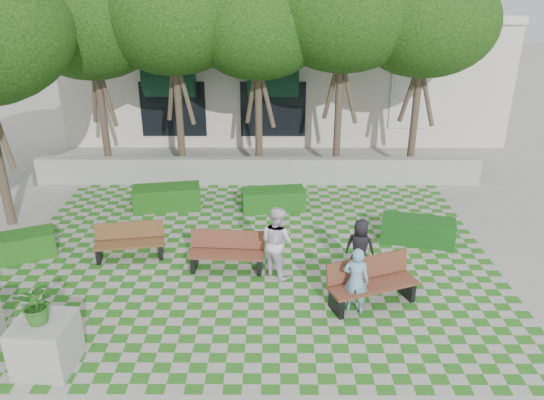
{
  "coord_description": "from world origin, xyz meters",
  "views": [
    {
      "loc": [
        0.56,
        -10.69,
        6.68
      ],
      "look_at": [
        0.5,
        1.5,
        1.4
      ],
      "focal_mm": 35.0,
      "sensor_mm": 36.0,
      "label": 1
    }
  ],
  "objects_px": {
    "person_dark": "(360,248)",
    "planter_front": "(44,334)",
    "bench_west": "(130,242)",
    "hedge_midleft": "(167,197)",
    "hedge_east": "(418,231)",
    "hedge_west": "(16,247)",
    "hedge_midright": "(273,200)",
    "bench_east": "(371,283)",
    "bench_mid": "(227,252)",
    "person_blue": "(356,280)",
    "person_white": "(277,242)"
  },
  "relations": [
    {
      "from": "bench_mid",
      "to": "bench_west",
      "type": "bearing_deg",
      "value": 171.07
    },
    {
      "from": "bench_east",
      "to": "hedge_midleft",
      "type": "xyz_separation_m",
      "value": [
        -5.37,
        5.02,
        -0.15
      ]
    },
    {
      "from": "bench_west",
      "to": "hedge_midleft",
      "type": "xyz_separation_m",
      "value": [
        0.36,
        3.04,
        -0.08
      ]
    },
    {
      "from": "planter_front",
      "to": "person_white",
      "type": "relative_size",
      "value": 1.0
    },
    {
      "from": "hedge_east",
      "to": "hedge_west",
      "type": "xyz_separation_m",
      "value": [
        -10.3,
        -0.96,
        -0.01
      ]
    },
    {
      "from": "hedge_midright",
      "to": "person_dark",
      "type": "relative_size",
      "value": 1.31
    },
    {
      "from": "bench_west",
      "to": "hedge_midright",
      "type": "distance_m",
      "value": 4.65
    },
    {
      "from": "hedge_east",
      "to": "planter_front",
      "type": "relative_size",
      "value": 1.08
    },
    {
      "from": "planter_front",
      "to": "bench_mid",
      "type": "bearing_deg",
      "value": 49.39
    },
    {
      "from": "planter_front",
      "to": "person_dark",
      "type": "distance_m",
      "value": 6.94
    },
    {
      "from": "bench_mid",
      "to": "person_blue",
      "type": "xyz_separation_m",
      "value": [
        2.84,
        -1.73,
        0.3
      ]
    },
    {
      "from": "bench_west",
      "to": "hedge_west",
      "type": "xyz_separation_m",
      "value": [
        -2.85,
        -0.08,
        -0.11
      ]
    },
    {
      "from": "hedge_midright",
      "to": "planter_front",
      "type": "relative_size",
      "value": 1.08
    },
    {
      "from": "bench_west",
      "to": "hedge_midleft",
      "type": "distance_m",
      "value": 3.07
    },
    {
      "from": "hedge_midright",
      "to": "planter_front",
      "type": "distance_m",
      "value": 8.1
    },
    {
      "from": "bench_east",
      "to": "planter_front",
      "type": "height_order",
      "value": "planter_front"
    },
    {
      "from": "bench_east",
      "to": "person_white",
      "type": "bearing_deg",
      "value": 129.09
    },
    {
      "from": "bench_mid",
      "to": "planter_front",
      "type": "distance_m",
      "value": 4.6
    },
    {
      "from": "bench_mid",
      "to": "hedge_east",
      "type": "bearing_deg",
      "value": 19.8
    },
    {
      "from": "bench_mid",
      "to": "hedge_midleft",
      "type": "bearing_deg",
      "value": 124.33
    },
    {
      "from": "bench_west",
      "to": "bench_east",
      "type": "bearing_deg",
      "value": -27.82
    },
    {
      "from": "planter_front",
      "to": "hedge_midleft",
      "type": "bearing_deg",
      "value": 83.13
    },
    {
      "from": "bench_east",
      "to": "hedge_midleft",
      "type": "distance_m",
      "value": 7.36
    },
    {
      "from": "bench_east",
      "to": "hedge_midright",
      "type": "bearing_deg",
      "value": 92.5
    },
    {
      "from": "bench_mid",
      "to": "hedge_midright",
      "type": "relative_size",
      "value": 0.97
    },
    {
      "from": "hedge_west",
      "to": "planter_front",
      "type": "distance_m",
      "value": 4.63
    },
    {
      "from": "hedge_west",
      "to": "person_blue",
      "type": "distance_m",
      "value": 8.49
    },
    {
      "from": "hedge_east",
      "to": "person_blue",
      "type": "bearing_deg",
      "value": -123.79
    },
    {
      "from": "hedge_east",
      "to": "hedge_midright",
      "type": "height_order",
      "value": "hedge_east"
    },
    {
      "from": "hedge_midleft",
      "to": "person_white",
      "type": "distance_m",
      "value": 5.12
    },
    {
      "from": "hedge_midleft",
      "to": "person_dark",
      "type": "relative_size",
      "value": 1.4
    },
    {
      "from": "hedge_east",
      "to": "bench_east",
      "type": "bearing_deg",
      "value": -121.11
    },
    {
      "from": "hedge_east",
      "to": "hedge_midleft",
      "type": "xyz_separation_m",
      "value": [
        -7.09,
        2.17,
        0.02
      ]
    },
    {
      "from": "hedge_east",
      "to": "hedge_west",
      "type": "distance_m",
      "value": 10.35
    },
    {
      "from": "planter_front",
      "to": "person_blue",
      "type": "relative_size",
      "value": 1.16
    },
    {
      "from": "bench_west",
      "to": "hedge_midleft",
      "type": "bearing_deg",
      "value": 74.44
    },
    {
      "from": "bench_mid",
      "to": "hedge_midleft",
      "type": "distance_m",
      "value": 4.19
    },
    {
      "from": "bench_east",
      "to": "bench_west",
      "type": "bearing_deg",
      "value": 140.04
    },
    {
      "from": "planter_front",
      "to": "person_dark",
      "type": "height_order",
      "value": "planter_front"
    },
    {
      "from": "bench_west",
      "to": "hedge_east",
      "type": "bearing_deg",
      "value": -2.06
    },
    {
      "from": "bench_west",
      "to": "person_blue",
      "type": "xyz_separation_m",
      "value": [
        5.34,
        -2.29,
        0.32
      ]
    },
    {
      "from": "hedge_midright",
      "to": "hedge_midleft",
      "type": "xyz_separation_m",
      "value": [
        -3.24,
        0.1,
        0.02
      ]
    },
    {
      "from": "hedge_midright",
      "to": "hedge_west",
      "type": "xyz_separation_m",
      "value": [
        -6.45,
        -3.02,
        -0.0
      ]
    },
    {
      "from": "hedge_west",
      "to": "hedge_east",
      "type": "bearing_deg",
      "value": 5.3
    },
    {
      "from": "person_dark",
      "to": "planter_front",
      "type": "bearing_deg",
      "value": 47.19
    },
    {
      "from": "hedge_midleft",
      "to": "person_white",
      "type": "bearing_deg",
      "value": -49.09
    },
    {
      "from": "hedge_east",
      "to": "hedge_midright",
      "type": "bearing_deg",
      "value": 151.83
    },
    {
      "from": "hedge_midright",
      "to": "planter_front",
      "type": "height_order",
      "value": "planter_front"
    },
    {
      "from": "bench_east",
      "to": "hedge_east",
      "type": "height_order",
      "value": "bench_east"
    },
    {
      "from": "bench_mid",
      "to": "bench_west",
      "type": "xyz_separation_m",
      "value": [
        -2.5,
        0.56,
        -0.02
      ]
    }
  ]
}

